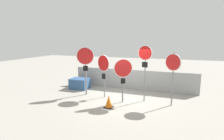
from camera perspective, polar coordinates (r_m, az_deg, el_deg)
name	(u,v)px	position (r m, az deg, el deg)	size (l,w,h in m)	color
ground_plane	(123,100)	(8.71, 3.50, -9.79)	(40.00, 40.00, 0.00)	gray
fence_back	(132,80)	(10.48, 6.69, -3.10)	(7.31, 0.12, 1.18)	gray
stop_sign_0	(85,61)	(9.23, -8.68, 2.78)	(0.87, 0.34, 2.55)	slate
stop_sign_1	(104,66)	(8.74, -2.77, 1.38)	(0.76, 0.39, 2.22)	slate
stop_sign_2	(123,72)	(8.02, 3.63, -0.52)	(0.78, 0.41, 2.08)	slate
stop_sign_3	(145,59)	(8.24, 10.73, 3.45)	(0.68, 0.21, 2.67)	slate
stop_sign_4	(173,67)	(8.01, 19.28, 1.03)	(0.65, 0.42, 2.40)	slate
traffic_cone_0	(109,102)	(7.74, -1.09, -10.26)	(0.38, 0.38, 0.53)	black
storage_crate	(80,83)	(10.79, -10.46, -4.35)	(1.07, 0.82, 0.62)	#335684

